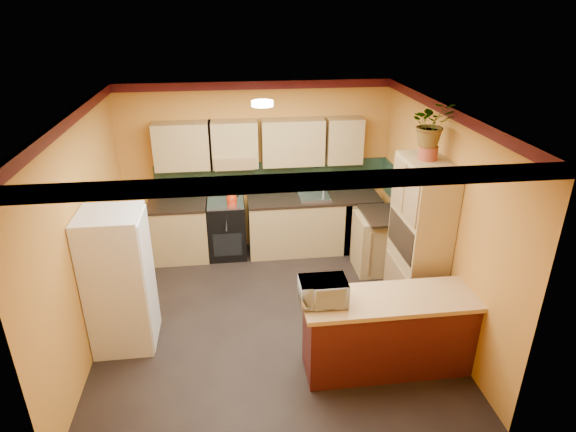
{
  "coord_description": "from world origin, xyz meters",
  "views": [
    {
      "loc": [
        -0.43,
        -5.15,
        3.79
      ],
      "look_at": [
        0.29,
        0.45,
        1.24
      ],
      "focal_mm": 30.0,
      "sensor_mm": 36.0,
      "label": 1
    }
  ],
  "objects_px": {
    "base_cabinets_back": "(266,228)",
    "stove": "(227,229)",
    "microwave": "(323,291)",
    "breakfast_bar": "(388,335)",
    "fridge": "(119,281)",
    "pantry": "(419,242)"
  },
  "relations": [
    {
      "from": "fridge",
      "to": "microwave",
      "type": "bearing_deg",
      "value": -20.5
    },
    {
      "from": "microwave",
      "to": "pantry",
      "type": "bearing_deg",
      "value": 34.99
    },
    {
      "from": "stove",
      "to": "microwave",
      "type": "relative_size",
      "value": 1.88
    },
    {
      "from": "pantry",
      "to": "base_cabinets_back",
      "type": "bearing_deg",
      "value": 132.44
    },
    {
      "from": "pantry",
      "to": "breakfast_bar",
      "type": "height_order",
      "value": "pantry"
    },
    {
      "from": "base_cabinets_back",
      "to": "stove",
      "type": "relative_size",
      "value": 4.01
    },
    {
      "from": "base_cabinets_back",
      "to": "microwave",
      "type": "xyz_separation_m",
      "value": [
        0.35,
        -2.87,
        0.62
      ]
    },
    {
      "from": "stove",
      "to": "breakfast_bar",
      "type": "distance_m",
      "value": 3.34
    },
    {
      "from": "stove",
      "to": "microwave",
      "type": "height_order",
      "value": "microwave"
    },
    {
      "from": "breakfast_bar",
      "to": "stove",
      "type": "bearing_deg",
      "value": 120.87
    },
    {
      "from": "base_cabinets_back",
      "to": "pantry",
      "type": "relative_size",
      "value": 1.74
    },
    {
      "from": "base_cabinets_back",
      "to": "stove",
      "type": "distance_m",
      "value": 0.63
    },
    {
      "from": "base_cabinets_back",
      "to": "fridge",
      "type": "xyz_separation_m",
      "value": [
        -1.86,
        -2.04,
        0.41
      ]
    },
    {
      "from": "base_cabinets_back",
      "to": "pantry",
      "type": "height_order",
      "value": "pantry"
    },
    {
      "from": "fridge",
      "to": "microwave",
      "type": "distance_m",
      "value": 2.36
    },
    {
      "from": "pantry",
      "to": "stove",
      "type": "bearing_deg",
      "value": 141.17
    },
    {
      "from": "base_cabinets_back",
      "to": "microwave",
      "type": "relative_size",
      "value": 7.53
    },
    {
      "from": "stove",
      "to": "pantry",
      "type": "distance_m",
      "value": 3.1
    },
    {
      "from": "base_cabinets_back",
      "to": "stove",
      "type": "height_order",
      "value": "stove"
    },
    {
      "from": "fridge",
      "to": "breakfast_bar",
      "type": "height_order",
      "value": "fridge"
    },
    {
      "from": "stove",
      "to": "fridge",
      "type": "bearing_deg",
      "value": -121.07
    },
    {
      "from": "pantry",
      "to": "microwave",
      "type": "bearing_deg",
      "value": -145.48
    }
  ]
}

